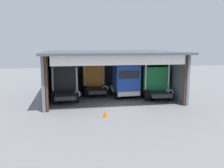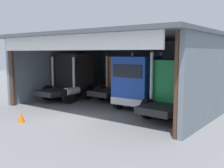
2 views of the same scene
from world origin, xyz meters
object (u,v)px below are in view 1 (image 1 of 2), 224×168
Objects in this scene: tool_cart at (66,88)px; traffic_cone at (105,114)px; truck_black_center_right_bay at (65,82)px; truck_orange_yard_outside at (93,78)px; truck_green_center_left_bay at (155,81)px; oil_drum at (94,87)px; truck_blue_left_bay at (125,81)px.

tool_cart is 11.35m from traffic_cone.
truck_black_center_right_bay is 4.17m from truck_orange_yard_outside.
truck_green_center_left_bay is 4.40× the size of tool_cart.
truck_blue_left_bay is at bearing -59.67° from oil_drum.
truck_green_center_left_bay is at bearing 44.63° from traffic_cone.
truck_green_center_left_bay is at bearing 167.76° from truck_blue_left_bay.
oil_drum is (3.38, 4.57, -1.41)m from truck_black_center_right_bay.
truck_black_center_right_bay is at bearing -89.92° from tool_cart.
truck_blue_left_bay is 7.42m from traffic_cone.
truck_orange_yard_outside is 6.86m from truck_green_center_left_bay.
truck_orange_yard_outside is 3.67m from tool_cart.
truck_blue_left_bay is 3.03m from truck_green_center_left_bay.
truck_orange_yard_outside is at bearing -44.85° from truck_blue_left_bay.
oil_drum is at bearing 52.36° from truck_black_center_right_bay.
tool_cart is (-3.38, -0.23, 0.07)m from oil_drum.
truck_orange_yard_outside is 5.99× the size of oil_drum.
tool_cart is (-0.01, 4.35, -1.34)m from truck_black_center_right_bay.
truck_black_center_right_bay reaches higher than traffic_cone.
truck_green_center_left_bay is at bearing -28.68° from tool_cart.
truck_green_center_left_bay is at bearing -42.42° from oil_drum.
traffic_cone is (2.98, -10.95, -0.22)m from tool_cart.
oil_drum is 11.19m from traffic_cone.
truck_orange_yard_outside reaches higher than tool_cart.
truck_orange_yard_outside reaches higher than oil_drum.
truck_black_center_right_bay reaches higher than oil_drum.
traffic_cone is at bearing -130.88° from truck_green_center_left_bay.
traffic_cone is at bearing -74.76° from tool_cart.
oil_drum is 0.86× the size of tool_cart.
truck_blue_left_bay is 4.47× the size of tool_cart.
oil_drum is 3.39m from tool_cart.
truck_black_center_right_bay is at bearing 114.27° from traffic_cone.
truck_blue_left_bay is 7.97× the size of traffic_cone.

